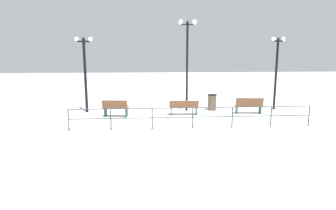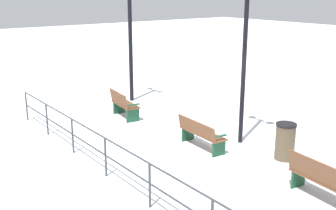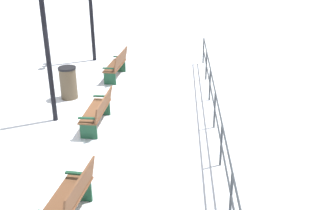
# 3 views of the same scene
# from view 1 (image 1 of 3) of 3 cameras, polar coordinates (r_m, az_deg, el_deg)

# --- Properties ---
(ground_plane) EXTENTS (80.00, 80.00, 0.00)m
(ground_plane) POSITION_cam_1_polar(r_m,az_deg,el_deg) (15.61, 3.25, -2.04)
(ground_plane) COLOR white
(ground_plane) RESTS_ON ground
(bench_nearest) EXTENTS (0.67, 1.57, 0.92)m
(bench_nearest) POSITION_cam_1_polar(r_m,az_deg,el_deg) (16.48, 16.11, -0.09)
(bench_nearest) COLOR brown
(bench_nearest) RESTS_ON ground
(bench_second) EXTENTS (0.62, 1.63, 0.83)m
(bench_second) POSITION_cam_1_polar(r_m,az_deg,el_deg) (15.54, 3.24, -0.44)
(bench_second) COLOR brown
(bench_second) RESTS_ON ground
(bench_third) EXTENTS (0.74, 1.42, 0.94)m
(bench_third) POSITION_cam_1_polar(r_m,az_deg,el_deg) (15.26, -10.63, -0.65)
(bench_third) COLOR brown
(bench_third) RESTS_ON ground
(lamppost_near) EXTENTS (0.26, 0.86, 4.34)m
(lamppost_near) POSITION_cam_1_polar(r_m,az_deg,el_deg) (18.14, 21.24, 8.05)
(lamppost_near) COLOR black
(lamppost_near) RESTS_ON ground
(lamppost_middle) EXTENTS (0.30, 1.08, 5.28)m
(lamppost_middle) POSITION_cam_1_polar(r_m,az_deg,el_deg) (16.55, 3.94, 11.38)
(lamppost_middle) COLOR black
(lamppost_middle) RESTS_ON ground
(lamppost_far) EXTENTS (0.26, 1.01, 4.29)m
(lamppost_far) POSITION_cam_1_polar(r_m,az_deg,el_deg) (16.75, -16.58, 7.92)
(lamppost_far) COLOR black
(lamppost_far) RESTS_ON ground
(waterfront_railing) EXTENTS (0.05, 10.97, 0.98)m
(waterfront_railing) POSITION_cam_1_polar(r_m,az_deg,el_deg) (12.63, 5.05, -1.89)
(waterfront_railing) COLOR #383D42
(waterfront_railing) RESTS_ON ground
(trash_bin) EXTENTS (0.52, 0.52, 0.97)m
(trash_bin) POSITION_cam_1_polar(r_m,az_deg,el_deg) (17.07, 8.94, 0.56)
(trash_bin) COLOR brown
(trash_bin) RESTS_ON ground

